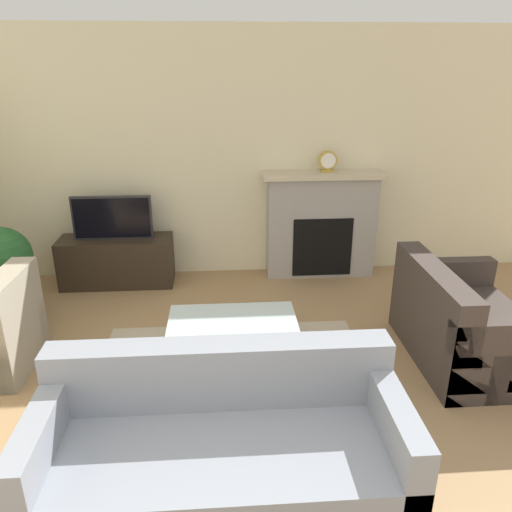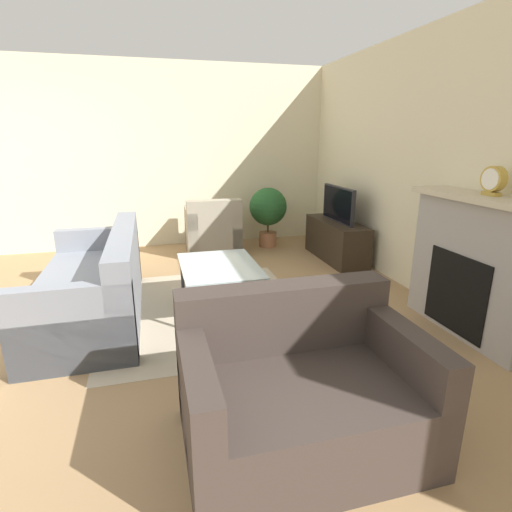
{
  "view_description": "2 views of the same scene",
  "coord_description": "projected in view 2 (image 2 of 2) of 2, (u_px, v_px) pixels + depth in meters",
  "views": [
    {
      "loc": [
        -0.01,
        -1.01,
        2.33
      ],
      "look_at": [
        0.26,
        2.74,
        0.86
      ],
      "focal_mm": 35.0,
      "sensor_mm": 36.0,
      "label": 1
    },
    {
      "loc": [
        3.71,
        1.75,
        1.64
      ],
      "look_at": [
        0.51,
        2.6,
        0.65
      ],
      "focal_mm": 28.0,
      "sensor_mm": 36.0,
      "label": 2
    }
  ],
  "objects": [
    {
      "name": "mantel_clock",
      "position": [
        493.0,
        180.0,
        3.09
      ],
      "size": [
        0.2,
        0.07,
        0.23
      ],
      "color": "#B79338",
      "rests_on": "fireplace"
    },
    {
      "name": "coffee_table",
      "position": [
        219.0,
        269.0,
        3.88
      ],
      "size": [
        1.0,
        0.73,
        0.45
      ],
      "color": "#333338",
      "rests_on": "ground_plane"
    },
    {
      "name": "wall_left",
      "position": [
        181.0,
        157.0,
        6.06
      ],
      "size": [
        0.06,
        7.49,
        2.7
      ],
      "color": "beige",
      "rests_on": "ground_plane"
    },
    {
      "name": "tv_stand",
      "position": [
        336.0,
        240.0,
        5.52
      ],
      "size": [
        1.22,
        0.42,
        0.54
      ],
      "color": "#2D2319",
      "rests_on": "ground_plane"
    },
    {
      "name": "fireplace",
      "position": [
        475.0,
        264.0,
        3.33
      ],
      "size": [
        1.34,
        0.36,
        1.2
      ],
      "color": "#9E9993",
      "rests_on": "ground_plane"
    },
    {
      "name": "potted_plant",
      "position": [
        268.0,
        209.0,
        6.09
      ],
      "size": [
        0.57,
        0.57,
        0.91
      ],
      "color": "#AD704C",
      "rests_on": "ground_plane"
    },
    {
      "name": "tv",
      "position": [
        338.0,
        204.0,
        5.37
      ],
      "size": [
        0.84,
        0.06,
        0.47
      ],
      "color": "#232328",
      "rests_on": "tv_stand"
    },
    {
      "name": "area_rug",
      "position": [
        205.0,
        309.0,
        3.96
      ],
      "size": [
        2.2,
        1.93,
        0.0
      ],
      "color": "#B7A88E",
      "rests_on": "ground_plane"
    },
    {
      "name": "couch_loveseat",
      "position": [
        300.0,
        393.0,
        2.18
      ],
      "size": [
        0.89,
        1.27,
        0.82
      ],
      "rotation": [
        0.0,
        0.0,
        1.57
      ],
      "color": "#3D332D",
      "rests_on": "ground_plane"
    },
    {
      "name": "couch_sectional",
      "position": [
        96.0,
        288.0,
        3.72
      ],
      "size": [
        2.0,
        0.87,
        0.82
      ],
      "color": "gray",
      "rests_on": "ground_plane"
    },
    {
      "name": "armchair_by_window",
      "position": [
        213.0,
        233.0,
        5.8
      ],
      "size": [
        0.81,
        0.78,
        0.82
      ],
      "rotation": [
        0.0,
        0.0,
        -1.6
      ],
      "color": "#9E937F",
      "rests_on": "ground_plane"
    },
    {
      "name": "wall_back",
      "position": [
        420.0,
        166.0,
        4.2
      ],
      "size": [
        8.18,
        0.06,
        2.7
      ],
      "color": "beige",
      "rests_on": "ground_plane"
    }
  ]
}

